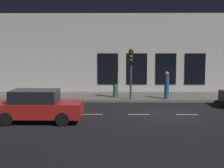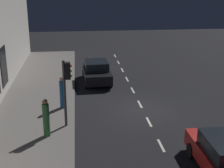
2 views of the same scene
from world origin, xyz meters
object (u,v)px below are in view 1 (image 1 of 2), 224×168
(traffic_light, at_px, (131,65))
(pedestrian_1, at_px, (167,86))
(pedestrian_0, at_px, (115,85))
(parked_car_0, at_px, (38,106))

(traffic_light, xyz_separation_m, pedestrian_1, (0.36, -2.50, -1.47))
(traffic_light, xyz_separation_m, pedestrian_0, (1.00, 1.04, -1.49))
(pedestrian_0, relative_size, pedestrian_1, 1.00)
(parked_car_0, xyz_separation_m, pedestrian_0, (7.18, -3.78, 0.25))
(pedestrian_0, distance_m, pedestrian_1, 3.60)
(traffic_light, relative_size, parked_car_0, 0.82)
(traffic_light, distance_m, pedestrian_1, 2.92)
(parked_car_0, bearing_deg, traffic_light, 142.50)
(traffic_light, distance_m, parked_car_0, 8.03)
(traffic_light, relative_size, pedestrian_0, 1.84)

